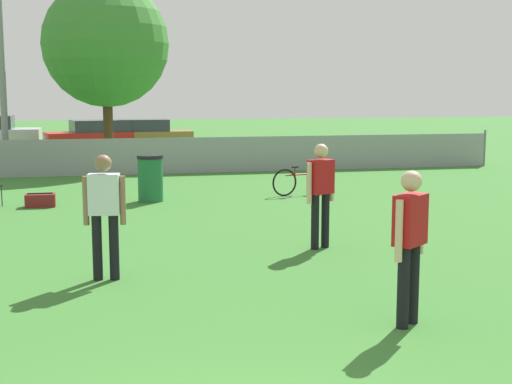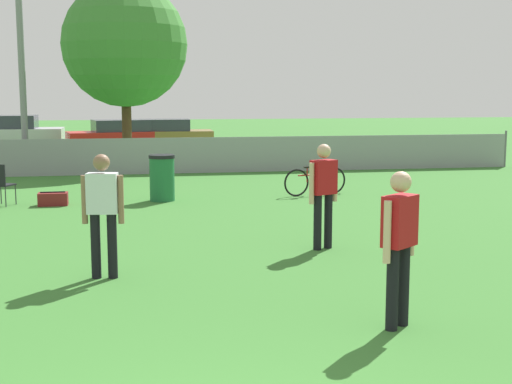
{
  "view_description": "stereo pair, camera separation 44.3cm",
  "coord_description": "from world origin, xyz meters",
  "px_view_note": "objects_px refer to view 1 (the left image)",
  "views": [
    {
      "loc": [
        -0.72,
        -3.77,
        2.51
      ],
      "look_at": [
        1.54,
        6.28,
        1.05
      ],
      "focal_mm": 50.0,
      "sensor_mm": 36.0,
      "label": 1
    },
    {
      "loc": [
        -0.29,
        -3.86,
        2.51
      ],
      "look_at": [
        1.54,
        6.28,
        1.05
      ],
      "focal_mm": 50.0,
      "sensor_mm": 36.0,
      "label": 2
    }
  ],
  "objects_px": {
    "player_thrower_red": "(321,188)",
    "bicycle_sideline": "(303,181)",
    "parked_car_tan": "(144,135)",
    "player_receiver_white": "(104,208)",
    "gear_bag_sideline": "(40,200)",
    "trash_bin": "(150,178)",
    "parked_car_red": "(100,136)",
    "tree_near_pole": "(106,44)",
    "player_defender_red": "(410,236)"
  },
  "relations": [
    {
      "from": "trash_bin",
      "to": "parked_car_tan",
      "type": "relative_size",
      "value": 0.26
    },
    {
      "from": "tree_near_pole",
      "to": "parked_car_tan",
      "type": "xyz_separation_m",
      "value": [
        1.55,
        6.04,
        -3.39
      ]
    },
    {
      "from": "bicycle_sideline",
      "to": "parked_car_tan",
      "type": "relative_size",
      "value": 0.41
    },
    {
      "from": "player_thrower_red",
      "to": "bicycle_sideline",
      "type": "height_order",
      "value": "player_thrower_red"
    },
    {
      "from": "player_thrower_red",
      "to": "player_defender_red",
      "type": "xyz_separation_m",
      "value": [
        -0.25,
        -3.86,
        0.0
      ]
    },
    {
      "from": "tree_near_pole",
      "to": "player_defender_red",
      "type": "bearing_deg",
      "value": -80.82
    },
    {
      "from": "player_receiver_white",
      "to": "parked_car_red",
      "type": "height_order",
      "value": "player_receiver_white"
    },
    {
      "from": "tree_near_pole",
      "to": "player_thrower_red",
      "type": "distance_m",
      "value": 14.24
    },
    {
      "from": "player_receiver_white",
      "to": "parked_car_tan",
      "type": "xyz_separation_m",
      "value": [
        1.88,
        20.82,
        -0.33
      ]
    },
    {
      "from": "player_thrower_red",
      "to": "gear_bag_sideline",
      "type": "relative_size",
      "value": 2.67
    },
    {
      "from": "bicycle_sideline",
      "to": "gear_bag_sideline",
      "type": "height_order",
      "value": "bicycle_sideline"
    },
    {
      "from": "player_defender_red",
      "to": "parked_car_red",
      "type": "relative_size",
      "value": 0.37
    },
    {
      "from": "tree_near_pole",
      "to": "trash_bin",
      "type": "bearing_deg",
      "value": -84.45
    },
    {
      "from": "bicycle_sideline",
      "to": "parked_car_tan",
      "type": "height_order",
      "value": "parked_car_tan"
    },
    {
      "from": "player_receiver_white",
      "to": "gear_bag_sideline",
      "type": "bearing_deg",
      "value": 110.15
    },
    {
      "from": "player_defender_red",
      "to": "gear_bag_sideline",
      "type": "distance_m",
      "value": 10.22
    },
    {
      "from": "trash_bin",
      "to": "bicycle_sideline",
      "type": "bearing_deg",
      "value": 3.56
    },
    {
      "from": "player_receiver_white",
      "to": "gear_bag_sideline",
      "type": "height_order",
      "value": "player_receiver_white"
    },
    {
      "from": "player_defender_red",
      "to": "gear_bag_sideline",
      "type": "bearing_deg",
      "value": 78.22
    },
    {
      "from": "player_receiver_white",
      "to": "bicycle_sideline",
      "type": "distance_m",
      "value": 8.53
    },
    {
      "from": "tree_near_pole",
      "to": "trash_bin",
      "type": "height_order",
      "value": "tree_near_pole"
    },
    {
      "from": "player_thrower_red",
      "to": "bicycle_sideline",
      "type": "distance_m",
      "value": 6.0
    },
    {
      "from": "player_defender_red",
      "to": "gear_bag_sideline",
      "type": "xyz_separation_m",
      "value": [
        -4.46,
        9.16,
        -0.84
      ]
    },
    {
      "from": "player_thrower_red",
      "to": "player_defender_red",
      "type": "bearing_deg",
      "value": -118.49
    },
    {
      "from": "player_defender_red",
      "to": "trash_bin",
      "type": "distance_m",
      "value": 9.65
    },
    {
      "from": "trash_bin",
      "to": "parked_car_red",
      "type": "distance_m",
      "value": 13.83
    },
    {
      "from": "tree_near_pole",
      "to": "player_receiver_white",
      "type": "height_order",
      "value": "tree_near_pole"
    },
    {
      "from": "bicycle_sideline",
      "to": "gear_bag_sideline",
      "type": "bearing_deg",
      "value": 169.79
    },
    {
      "from": "player_receiver_white",
      "to": "bicycle_sideline",
      "type": "bearing_deg",
      "value": 64.33
    },
    {
      "from": "tree_near_pole",
      "to": "bicycle_sideline",
      "type": "relative_size",
      "value": 3.7
    },
    {
      "from": "player_receiver_white",
      "to": "parked_car_red",
      "type": "relative_size",
      "value": 0.37
    },
    {
      "from": "parked_car_red",
      "to": "parked_car_tan",
      "type": "relative_size",
      "value": 1.13
    },
    {
      "from": "bicycle_sideline",
      "to": "trash_bin",
      "type": "relative_size",
      "value": 1.55
    },
    {
      "from": "player_thrower_red",
      "to": "parked_car_tan",
      "type": "relative_size",
      "value": 0.41
    },
    {
      "from": "gear_bag_sideline",
      "to": "bicycle_sideline",
      "type": "bearing_deg",
      "value": 4.6
    },
    {
      "from": "parked_car_tan",
      "to": "player_receiver_white",
      "type": "bearing_deg",
      "value": -94.31
    },
    {
      "from": "player_thrower_red",
      "to": "gear_bag_sideline",
      "type": "bearing_deg",
      "value": 106.73
    },
    {
      "from": "parked_car_tan",
      "to": "bicycle_sideline",
      "type": "bearing_deg",
      "value": -77.16
    },
    {
      "from": "player_defender_red",
      "to": "parked_car_tan",
      "type": "distance_m",
      "value": 23.5
    },
    {
      "from": "trash_bin",
      "to": "gear_bag_sideline",
      "type": "height_order",
      "value": "trash_bin"
    },
    {
      "from": "player_defender_red",
      "to": "bicycle_sideline",
      "type": "xyz_separation_m",
      "value": [
        1.67,
        9.65,
        -0.64
      ]
    },
    {
      "from": "player_defender_red",
      "to": "player_thrower_red",
      "type": "bearing_deg",
      "value": 48.61
    },
    {
      "from": "player_thrower_red",
      "to": "player_receiver_white",
      "type": "relative_size",
      "value": 1.0
    },
    {
      "from": "player_thrower_red",
      "to": "player_defender_red",
      "type": "relative_size",
      "value": 1.0
    },
    {
      "from": "tree_near_pole",
      "to": "gear_bag_sideline",
      "type": "height_order",
      "value": "tree_near_pole"
    },
    {
      "from": "player_receiver_white",
      "to": "player_defender_red",
      "type": "distance_m",
      "value": 4.1
    },
    {
      "from": "player_thrower_red",
      "to": "player_defender_red",
      "type": "distance_m",
      "value": 3.86
    },
    {
      "from": "player_thrower_red",
      "to": "gear_bag_sideline",
      "type": "xyz_separation_m",
      "value": [
        -4.7,
        5.3,
        -0.84
      ]
    },
    {
      "from": "bicycle_sideline",
      "to": "parked_car_tan",
      "type": "bearing_deg",
      "value": 87.18
    },
    {
      "from": "parked_car_red",
      "to": "trash_bin",
      "type": "bearing_deg",
      "value": -97.12
    }
  ]
}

